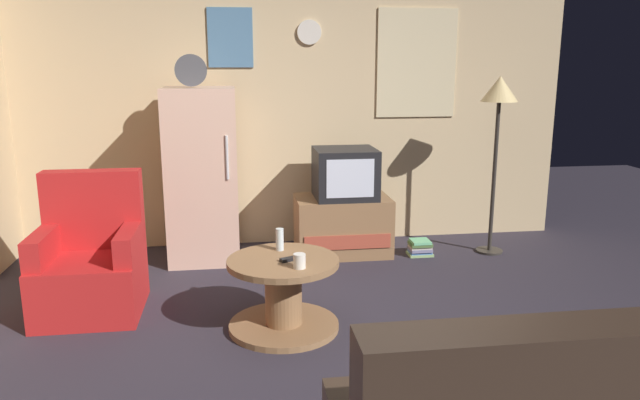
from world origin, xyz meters
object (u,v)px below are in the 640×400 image
(wine_glass, at_px, (280,239))
(armchair, at_px, (91,264))
(fridge, at_px, (202,175))
(crt_tv, at_px, (345,173))
(coffee_table, at_px, (283,294))
(tv_stand, at_px, (342,226))
(mug_ceramic_white, at_px, (299,261))
(standing_lamp, at_px, (499,103))
(remote_control, at_px, (291,259))
(book_stack, at_px, (420,248))

(wine_glass, xyz_separation_m, armchair, (-1.29, 0.31, -0.22))
(fridge, relative_size, crt_tv, 3.28)
(coffee_table, distance_m, armchair, 1.40)
(tv_stand, bearing_deg, mug_ceramic_white, -108.57)
(fridge, height_order, crt_tv, fridge)
(coffee_table, distance_m, wine_glass, 0.37)
(coffee_table, bearing_deg, standing_lamp, 34.26)
(crt_tv, xyz_separation_m, armchair, (-1.98, -1.01, -0.40))
(coffee_table, bearing_deg, tv_stand, 66.54)
(fridge, bearing_deg, wine_glass, -67.29)
(crt_tv, distance_m, wine_glass, 1.51)
(standing_lamp, bearing_deg, wine_glass, -149.62)
(fridge, bearing_deg, standing_lamp, -3.84)
(coffee_table, xyz_separation_m, mug_ceramic_white, (0.09, -0.18, 0.28))
(tv_stand, xyz_separation_m, standing_lamp, (1.35, -0.15, 1.10))
(mug_ceramic_white, bearing_deg, remote_control, 103.16)
(standing_lamp, height_order, armchair, standing_lamp)
(wine_glass, bearing_deg, tv_stand, 63.48)
(fridge, relative_size, wine_glass, 11.80)
(crt_tv, relative_size, coffee_table, 0.75)
(remote_control, bearing_deg, wine_glass, 79.23)
(coffee_table, height_order, mug_ceramic_white, mug_ceramic_white)
(armchair, relative_size, book_stack, 4.41)
(fridge, distance_m, wine_glass, 1.48)
(standing_lamp, relative_size, remote_control, 10.60)
(fridge, distance_m, tv_stand, 1.33)
(mug_ceramic_white, distance_m, remote_control, 0.16)
(wine_glass, height_order, mug_ceramic_white, wine_glass)
(fridge, relative_size, tv_stand, 2.11)
(mug_ceramic_white, xyz_separation_m, armchair, (-1.39, 0.69, -0.19))
(standing_lamp, bearing_deg, mug_ceramic_white, -141.06)
(crt_tv, relative_size, mug_ceramic_white, 6.00)
(wine_glass, bearing_deg, fridge, 112.71)
(fridge, xyz_separation_m, armchair, (-0.73, -1.04, -0.42))
(fridge, distance_m, remote_control, 1.71)
(crt_tv, xyz_separation_m, wine_glass, (-0.68, -1.33, -0.19))
(crt_tv, bearing_deg, mug_ceramic_white, -109.15)
(crt_tv, bearing_deg, standing_lamp, -6.41)
(coffee_table, relative_size, remote_control, 4.80)
(tv_stand, distance_m, book_stack, 0.73)
(tv_stand, xyz_separation_m, wine_glass, (-0.66, -1.33, 0.29))
(crt_tv, relative_size, book_stack, 2.48)
(armchair, bearing_deg, book_stack, 17.96)
(coffee_table, height_order, wine_glass, wine_glass)
(fridge, xyz_separation_m, remote_control, (0.62, -1.57, -0.26))
(tv_stand, distance_m, standing_lamp, 1.74)
(armchair, bearing_deg, fridge, 54.91)
(mug_ceramic_white, bearing_deg, standing_lamp, 38.94)
(coffee_table, xyz_separation_m, book_stack, (1.34, 1.36, -0.17))
(armchair, bearing_deg, mug_ceramic_white, -26.35)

